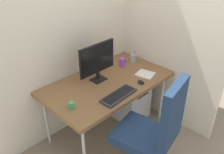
{
  "coord_description": "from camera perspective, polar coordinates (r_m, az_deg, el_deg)",
  "views": [
    {
      "loc": [
        -1.62,
        -1.68,
        2.13
      ],
      "look_at": [
        -0.01,
        -0.08,
        0.81
      ],
      "focal_mm": 38.95,
      "sensor_mm": 36.0,
      "label": 1
    }
  ],
  "objects": [
    {
      "name": "office_chair",
      "position": [
        2.3,
        9.67,
        -12.29
      ],
      "size": [
        0.58,
        0.62,
        1.14
      ],
      "color": "black",
      "rests_on": "ground_plane"
    },
    {
      "name": "filing_cabinet",
      "position": [
        3.22,
        3.8,
        -4.42
      ],
      "size": [
        0.4,
        0.48,
        0.6
      ],
      "color": "silver",
      "rests_on": "ground_plane"
    },
    {
      "name": "mouse",
      "position": [
        2.71,
        6.8,
        -1.16
      ],
      "size": [
        0.07,
        0.09,
        0.03
      ],
      "primitive_type": "ellipsoid",
      "rotation": [
        0.0,
        0.0,
        -0.13
      ],
      "color": "black",
      "rests_on": "desk"
    },
    {
      "name": "notebook",
      "position": [
        2.89,
        7.81,
        0.65
      ],
      "size": [
        0.22,
        0.23,
        0.01
      ],
      "primitive_type": "cube",
      "rotation": [
        0.0,
        0.0,
        0.23
      ],
      "color": "silver",
      "rests_on": "desk"
    },
    {
      "name": "desk_clamp_accessory",
      "position": [
        2.34,
        -9.46,
        -6.57
      ],
      "size": [
        0.05,
        0.05,
        0.07
      ],
      "primitive_type": "cube",
      "color": "#3FAD59",
      "rests_on": "desk"
    },
    {
      "name": "ground_plane",
      "position": [
        3.16,
        -0.91,
        -12.14
      ],
      "size": [
        8.0,
        8.0,
        0.0
      ],
      "primitive_type": "plane",
      "color": "gray"
    },
    {
      "name": "coffee_mug",
      "position": [
        3.03,
        2.37,
        3.45
      ],
      "size": [
        0.11,
        0.08,
        0.11
      ],
      "color": "purple",
      "rests_on": "desk"
    },
    {
      "name": "pen_holder",
      "position": [
        3.16,
        4.93,
        4.49
      ],
      "size": [
        0.08,
        0.08,
        0.19
      ],
      "color": "#9EA0A5",
      "rests_on": "desk"
    },
    {
      "name": "desk",
      "position": [
        2.75,
        -1.03,
        -1.77
      ],
      "size": [
        1.45,
        0.82,
        0.71
      ],
      "color": "brown",
      "rests_on": "ground_plane"
    },
    {
      "name": "monitor",
      "position": [
        2.66,
        -3.47,
        4.03
      ],
      "size": [
        0.48,
        0.13,
        0.43
      ],
      "color": "black",
      "rests_on": "desk"
    },
    {
      "name": "keyboard",
      "position": [
        2.48,
        1.54,
        -4.33
      ],
      "size": [
        0.42,
        0.17,
        0.03
      ],
      "color": "#333338",
      "rests_on": "desk"
    },
    {
      "name": "wall_back",
      "position": [
        2.76,
        -7.81,
        14.72
      ],
      "size": [
        2.35,
        0.04,
        2.8
      ],
      "primitive_type": "cube",
      "color": "beige",
      "rests_on": "ground_plane"
    },
    {
      "name": "wall_side_right",
      "position": [
        2.93,
        11.67,
        15.27
      ],
      "size": [
        0.04,
        1.72,
        2.8
      ],
      "primitive_type": "cube",
      "color": "beige",
      "rests_on": "ground_plane"
    }
  ]
}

